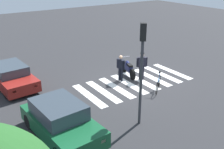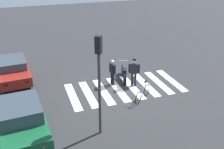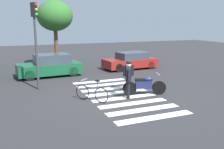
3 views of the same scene
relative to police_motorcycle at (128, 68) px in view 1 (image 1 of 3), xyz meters
name	(u,v)px [view 1 (image 1 of 3)]	position (x,y,z in m)	size (l,w,h in m)	color
ground_plane	(135,82)	(-1.10, 0.35, -0.47)	(60.00, 60.00, 0.00)	#2B2B2D
police_motorcycle	(128,68)	(0.00, 0.00, 0.00)	(2.09, 0.87, 1.05)	black
leaning_bicycle	(158,84)	(-2.70, -0.03, -0.08)	(1.12, 1.37, 1.02)	black
officer_on_foot	(121,67)	(-0.42, 0.91, 0.44)	(0.65, 0.27, 1.62)	black
officer_by_motorcycle	(142,63)	(-0.99, -0.25, 0.59)	(0.38, 0.63, 1.81)	black
crosswalk_stripes	(135,82)	(-1.10, 0.35, -0.46)	(3.22, 6.75, 0.01)	silver
car_green_compact	(61,121)	(-3.61, 6.20, 0.22)	(4.18, 2.17, 1.45)	black
car_maroon_wagon	(12,76)	(2.48, 6.55, 0.14)	(4.15, 2.06, 1.27)	black
traffic_light_pole	(142,59)	(-4.69, 2.98, 2.51)	(0.35, 0.34, 4.46)	#38383D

